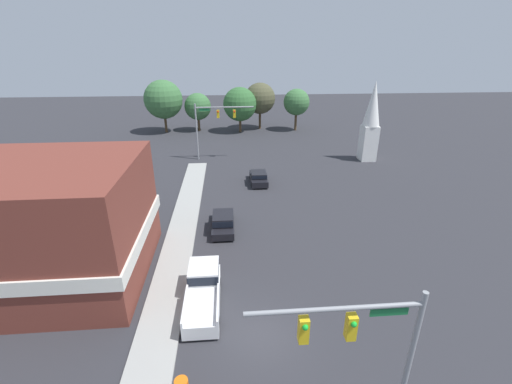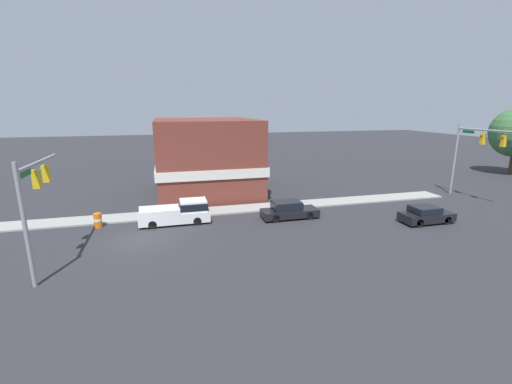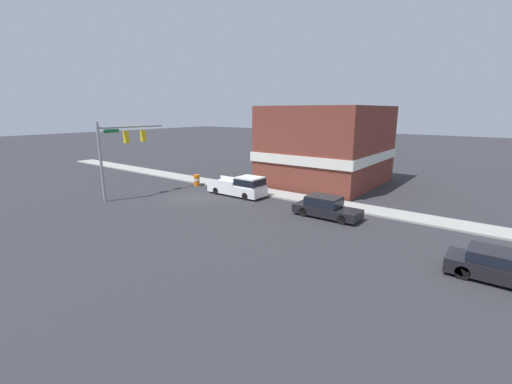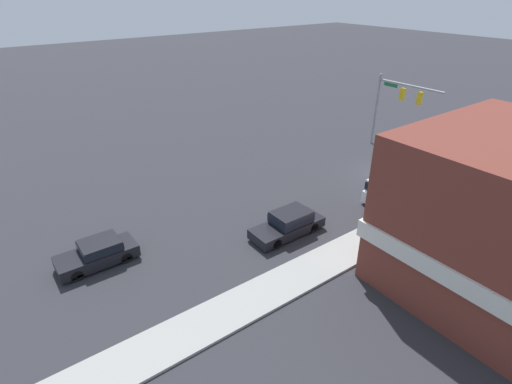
{
  "view_description": "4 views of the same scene",
  "coord_description": "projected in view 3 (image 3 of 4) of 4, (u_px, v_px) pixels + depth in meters",
  "views": [
    {
      "loc": [
        -1.5,
        -14.0,
        14.55
      ],
      "look_at": [
        0.75,
        13.16,
        2.9
      ],
      "focal_mm": 24.0,
      "sensor_mm": 36.0,
      "label": 1
    },
    {
      "loc": [
        24.06,
        2.17,
        9.26
      ],
      "look_at": [
        -0.6,
        8.72,
        2.91
      ],
      "focal_mm": 24.0,
      "sensor_mm": 36.0,
      "label": 2
    },
    {
      "loc": [
        19.84,
        22.4,
        7.58
      ],
      "look_at": [
        1.13,
        8.17,
        1.95
      ],
      "focal_mm": 24.0,
      "sensor_mm": 36.0,
      "label": 3
    },
    {
      "loc": [
        -17.9,
        26.07,
        14.03
      ],
      "look_at": [
        0.56,
        12.51,
        1.95
      ],
      "focal_mm": 28.0,
      "sensor_mm": 36.0,
      "label": 4
    }
  ],
  "objects": [
    {
      "name": "near_signal_assembly",
      "position": [
        121.0,
        143.0,
        29.65
      ],
      "size": [
        6.48,
        0.49,
        6.67
      ],
      "color": "gray",
      "rests_on": "ground"
    },
    {
      "name": "car_oncoming",
      "position": [
        498.0,
        265.0,
        15.5
      ],
      "size": [
        1.84,
        4.29,
        1.41
      ],
      "rotation": [
        0.0,
        0.0,
        3.14
      ],
      "color": "black",
      "rests_on": "ground"
    },
    {
      "name": "pickup_truck_parked",
      "position": [
        241.0,
        186.0,
        30.82
      ],
      "size": [
        1.97,
        5.6,
        1.87
      ],
      "color": "black",
      "rests_on": "ground"
    },
    {
      "name": "corner_brick_building",
      "position": [
        327.0,
        146.0,
        35.99
      ],
      "size": [
        12.37,
        10.82,
        8.0
      ],
      "color": "brown",
      "rests_on": "ground"
    },
    {
      "name": "ground_plane",
      "position": [
        190.0,
        198.0,
        30.31
      ],
      "size": [
        200.0,
        200.0,
        0.0
      ],
      "primitive_type": "plane",
      "color": "#2D2D33"
    },
    {
      "name": "sidewalk_curb",
      "position": [
        233.0,
        186.0,
        34.7
      ],
      "size": [
        2.4,
        60.0,
        0.14
      ],
      "color": "#9E9E99",
      "rests_on": "ground"
    },
    {
      "name": "construction_barrel",
      "position": [
        197.0,
        180.0,
        35.15
      ],
      "size": [
        0.63,
        0.63,
        1.15
      ],
      "color": "orange",
      "rests_on": "ground"
    },
    {
      "name": "car_lead",
      "position": [
        325.0,
        206.0,
        24.76
      ],
      "size": [
        1.83,
        4.83,
        1.53
      ],
      "color": "black",
      "rests_on": "ground"
    }
  ]
}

